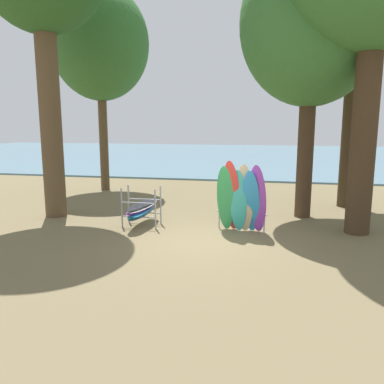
% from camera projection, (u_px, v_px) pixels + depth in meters
% --- Properties ---
extents(ground_plane, '(80.00, 80.00, 0.00)m').
position_uv_depth(ground_plane, '(208.00, 241.00, 10.74)').
color(ground_plane, brown).
extents(lake_water, '(80.00, 36.00, 0.10)m').
position_uv_depth(lake_water, '(254.00, 155.00, 39.03)').
color(lake_water, slate).
rests_on(lake_water, ground).
extents(tree_mid_behind, '(4.58, 4.58, 9.56)m').
position_uv_depth(tree_mid_behind, '(100.00, 44.00, 17.96)').
color(tree_mid_behind, brown).
rests_on(tree_mid_behind, ground).
extents(tree_far_left_back, '(4.69, 4.69, 9.17)m').
position_uv_depth(tree_far_left_back, '(312.00, 24.00, 12.48)').
color(tree_far_left_back, '#42301E').
rests_on(tree_far_left_back, ground).
extents(leaning_board_pile, '(1.57, 0.79, 2.20)m').
position_uv_depth(leaning_board_pile, '(241.00, 199.00, 11.44)').
color(leaning_board_pile, '#339E56').
rests_on(leaning_board_pile, ground).
extents(board_storage_rack, '(1.15, 2.13, 1.25)m').
position_uv_depth(board_storage_rack, '(142.00, 209.00, 12.33)').
color(board_storage_rack, '#9EA0A5').
rests_on(board_storage_rack, ground).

